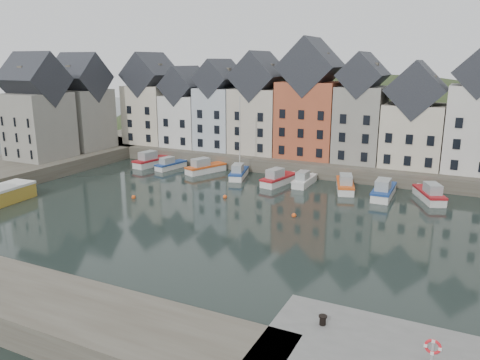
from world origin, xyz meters
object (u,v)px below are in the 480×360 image
Objects in this scene: boat_a at (152,161)px; mooring_bollard at (323,320)px; boat_d at (239,173)px; life_ring_post at (433,347)px.

mooring_bollard is (38.65, -36.48, 1.51)m from boat_a.
boat_d is at bearing 122.57° from mooring_bollard.
life_ring_post reaches higher than boat_a.
boat_a is 58.13m from life_ring_post.
mooring_bollard is at bearing -33.98° from boat_a.
life_ring_post is at bearing -67.68° from boat_d.
mooring_bollard is (22.70, -35.53, 1.55)m from boat_d.
boat_a is at bearing 136.65° from mooring_bollard.
boat_a is 0.62× the size of boat_d.
mooring_bollard is at bearing 170.19° from life_ring_post.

